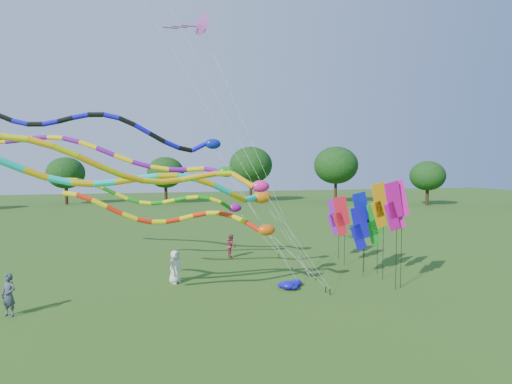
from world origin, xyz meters
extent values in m
plane|color=#265416|center=(0.00, 0.00, 0.00)|extent=(160.00, 160.00, 0.00)
cylinder|color=#382314|center=(34.86, 38.54, 1.23)|extent=(0.50, 0.50, 2.46)
ellipsoid|color=#0E340F|center=(34.86, 38.54, 4.45)|extent=(5.20, 5.20, 4.42)
cylinder|color=#382314|center=(23.38, 45.63, 1.68)|extent=(0.50, 0.50, 3.36)
ellipsoid|color=#0E340F|center=(23.38, 45.63, 6.07)|extent=(7.10, 7.10, 6.04)
cylinder|color=#382314|center=(11.09, 51.57, 1.22)|extent=(0.50, 0.50, 2.45)
ellipsoid|color=#0E340F|center=(11.09, 51.57, 4.42)|extent=(5.17, 5.17, 4.39)
cylinder|color=#382314|center=(-2.60, 52.04, 1.11)|extent=(0.50, 0.50, 2.21)
ellipsoid|color=#0E340F|center=(-2.60, 52.04, 4.00)|extent=(4.67, 4.67, 3.97)
cylinder|color=#382314|center=(-16.59, 51.49, 1.46)|extent=(0.50, 0.50, 2.93)
ellipsoid|color=#0E340F|center=(-16.59, 51.49, 5.28)|extent=(6.18, 6.18, 5.25)
cylinder|color=black|center=(2.60, 2.23, 0.15)|extent=(0.05, 0.05, 0.30)
cylinder|color=silver|center=(1.19, 2.54, 1.69)|extent=(0.02, 0.02, 4.03)
ellipsoid|color=#D5500B|center=(-0.22, 2.86, 3.10)|extent=(0.83, 0.53, 0.53)
cylinder|color=red|center=(-0.85, 3.10, 3.27)|extent=(0.24, 0.24, 0.76)
cylinder|color=yellow|center=(-1.44, 3.41, 3.59)|extent=(0.24, 0.24, 0.72)
cylinder|color=red|center=(-2.04, 3.69, 3.80)|extent=(0.24, 0.24, 0.67)
cylinder|color=yellow|center=(-2.64, 3.92, 3.86)|extent=(0.24, 0.24, 0.65)
cylinder|color=red|center=(-3.27, 4.09, 3.79)|extent=(0.24, 0.24, 0.65)
cylinder|color=yellow|center=(-3.90, 4.18, 3.65)|extent=(0.24, 0.24, 0.67)
cylinder|color=red|center=(-4.55, 4.22, 3.52)|extent=(0.24, 0.24, 0.66)
cylinder|color=yellow|center=(-5.21, 4.20, 3.48)|extent=(0.24, 0.24, 0.67)
cylinder|color=red|center=(-5.88, 4.16, 3.56)|extent=(0.24, 0.24, 0.69)
cylinder|color=yellow|center=(-6.55, 4.11, 3.79)|extent=(0.24, 0.24, 0.73)
cylinder|color=red|center=(-7.21, 4.08, 4.11)|extent=(0.24, 0.24, 0.75)
cylinder|color=yellow|center=(-7.87, 4.09, 4.45)|extent=(0.24, 0.24, 0.73)
cylinder|color=red|center=(-8.51, 4.16, 4.73)|extent=(0.24, 0.24, 0.68)
cylinder|color=yellow|center=(-9.14, 4.29, 4.88)|extent=(0.24, 0.24, 0.65)
cylinder|color=black|center=(2.65, 1.84, 0.15)|extent=(0.05, 0.05, 0.30)
cylinder|color=silver|center=(0.85, 1.56, 2.78)|extent=(0.02, 0.02, 6.19)
ellipsoid|color=#F51B84|center=(-0.96, 1.28, 5.28)|extent=(0.81, 0.52, 0.52)
cylinder|color=#FFA90D|center=(-1.73, 1.43, 5.56)|extent=(0.24, 0.24, 1.09)
cylinder|color=yellow|center=(-2.53, 1.58, 5.83)|extent=(0.24, 0.24, 0.78)
cylinder|color=#FFA90D|center=(-3.30, 1.45, 5.77)|extent=(0.24, 0.24, 0.78)
cylinder|color=yellow|center=(-4.05, 1.26, 5.65)|extent=(0.24, 0.24, 0.79)
cylinder|color=#FFA90D|center=(-4.80, 1.01, 5.56)|extent=(0.24, 0.24, 0.79)
cylinder|color=yellow|center=(-5.53, 0.72, 5.57)|extent=(0.24, 0.24, 0.80)
cylinder|color=#FFA90D|center=(-6.27, 0.41, 5.71)|extent=(0.24, 0.24, 0.83)
cylinder|color=yellow|center=(-7.01, 0.10, 5.98)|extent=(0.24, 0.24, 0.86)
cylinder|color=#FFA90D|center=(-7.75, -0.17, 6.34)|extent=(0.24, 0.24, 0.87)
cylinder|color=yellow|center=(-8.50, -0.39, 6.70)|extent=(0.24, 0.24, 0.85)
cylinder|color=#FFA90D|center=(-9.26, -0.55, 6.97)|extent=(0.24, 0.24, 0.81)
cylinder|color=yellow|center=(-10.03, -0.65, 7.12)|extent=(0.24, 0.24, 0.78)
cylinder|color=black|center=(2.31, 6.35, 0.15)|extent=(0.05, 0.05, 0.30)
cylinder|color=silver|center=(0.53, 7.08, 3.05)|extent=(0.02, 0.02, 6.74)
ellipsoid|color=#197C16|center=(-1.25, 7.80, 5.82)|extent=(1.01, 0.65, 0.65)
cylinder|color=#710D94|center=(-1.97, 8.34, 5.90)|extent=(0.29, 0.29, 1.15)
cylinder|color=yellow|center=(-2.88, 8.88, 5.94)|extent=(0.29, 0.29, 1.06)
cylinder|color=#710D94|center=(-3.91, 9.13, 5.92)|extent=(0.29, 0.29, 1.06)
cylinder|color=yellow|center=(-4.94, 9.35, 6.00)|extent=(0.29, 0.29, 1.08)
cylinder|color=#710D94|center=(-5.99, 9.57, 6.23)|extent=(0.29, 0.29, 1.10)
cylinder|color=yellow|center=(-7.02, 9.80, 6.57)|extent=(0.29, 0.29, 1.13)
cylinder|color=#710D94|center=(-8.04, 10.07, 6.98)|extent=(0.29, 0.29, 1.13)
cylinder|color=yellow|center=(-9.04, 10.39, 7.37)|extent=(0.29, 0.29, 1.11)
cylinder|color=#710D94|center=(-10.01, 10.78, 7.67)|extent=(0.29, 0.29, 1.07)
cylinder|color=yellow|center=(-10.96, 11.23, 7.83)|extent=(0.29, 0.29, 1.05)
cylinder|color=#710D94|center=(-11.88, 11.74, 7.85)|extent=(0.29, 0.29, 1.06)
cylinder|color=yellow|center=(-12.79, 12.29, 7.78)|extent=(0.29, 0.29, 1.07)
cylinder|color=#710D94|center=(-13.68, 12.86, 7.68)|extent=(0.29, 0.29, 1.07)
cylinder|color=yellow|center=(-14.58, 13.43, 7.65)|extent=(0.29, 0.29, 1.06)
cylinder|color=black|center=(1.66, 3.64, 0.15)|extent=(0.05, 0.05, 0.30)
cylinder|color=silver|center=(-0.50, 3.63, 3.75)|extent=(0.02, 0.02, 8.17)
ellipsoid|color=#0B1D9E|center=(-2.67, 3.63, 7.21)|extent=(0.77, 0.49, 0.49)
cylinder|color=#120DD7|center=(-3.34, 3.65, 7.05)|extent=(0.22, 0.22, 0.72)
cylinder|color=black|center=(-3.98, 3.58, 6.94)|extent=(0.22, 0.22, 0.68)
cylinder|color=#120DD7|center=(-4.62, 3.39, 7.14)|extent=(0.22, 0.22, 0.72)
cylinder|color=black|center=(-5.26, 3.23, 7.44)|extent=(0.22, 0.22, 0.74)
cylinder|color=#120DD7|center=(-5.90, 3.13, 7.80)|extent=(0.22, 0.22, 0.74)
cylinder|color=black|center=(-6.55, 3.08, 8.11)|extent=(0.22, 0.22, 0.70)
cylinder|color=#120DD7|center=(-7.19, 3.11, 8.32)|extent=(0.22, 0.22, 0.66)
cylinder|color=black|center=(-7.83, 3.20, 8.39)|extent=(0.22, 0.22, 0.65)
cylinder|color=#120DD7|center=(-8.47, 3.35, 8.33)|extent=(0.22, 0.22, 0.67)
cylinder|color=black|center=(-9.11, 3.53, 8.19)|extent=(0.22, 0.22, 0.69)
cylinder|color=#120DD7|center=(-9.75, 3.72, 8.04)|extent=(0.22, 0.22, 0.68)
cylinder|color=black|center=(-10.40, 3.90, 7.98)|extent=(0.22, 0.22, 0.66)
cylinder|color=#120DD7|center=(-11.04, 4.04, 8.05)|extent=(0.22, 0.22, 0.67)
cylinder|color=black|center=(-11.68, 4.13, 8.26)|extent=(0.22, 0.22, 0.70)
cylinder|color=black|center=(3.02, 4.48, 0.15)|extent=(0.05, 0.05, 0.30)
cylinder|color=silver|center=(1.37, 4.03, 2.45)|extent=(0.02, 0.02, 5.53)
ellipsoid|color=#CE690C|center=(-0.27, 3.58, 4.63)|extent=(0.96, 0.62, 0.62)
cylinder|color=#0CD6C9|center=(-0.96, 3.18, 4.59)|extent=(0.28, 0.28, 0.92)
cylinder|color=#DDAA0B|center=(-1.68, 2.72, 4.75)|extent=(0.28, 0.28, 0.92)
cylinder|color=#0CD6C9|center=(-2.46, 2.43, 5.13)|extent=(0.28, 0.28, 0.91)
cylinder|color=#DDAA0B|center=(-3.25, 2.20, 5.46)|extent=(0.28, 0.28, 0.87)
cylinder|color=#0CD6C9|center=(-4.07, 2.04, 5.68)|extent=(0.28, 0.28, 0.84)
cylinder|color=#DDAA0B|center=(-4.90, 1.94, 5.74)|extent=(0.28, 0.28, 0.84)
cylinder|color=#0CD6C9|center=(-5.74, 1.88, 5.69)|extent=(0.28, 0.28, 0.85)
cylinder|color=#DDAA0B|center=(-6.58, 1.85, 5.57)|extent=(0.28, 0.28, 0.86)
cylinder|color=#0CD6C9|center=(-7.43, 1.81, 5.48)|extent=(0.28, 0.28, 0.85)
cylinder|color=#DDAA0B|center=(-8.27, 1.75, 5.47)|extent=(0.28, 0.28, 0.84)
cylinder|color=#0CD6C9|center=(-9.10, 1.65, 5.60)|extent=(0.28, 0.28, 0.86)
cylinder|color=#DDAA0B|center=(-9.91, 1.48, 5.87)|extent=(0.28, 0.28, 0.89)
cylinder|color=#0CD6C9|center=(-10.70, 1.25, 6.22)|extent=(0.28, 0.28, 0.91)
cylinder|color=black|center=(2.76, 10.26, 0.15)|extent=(0.05, 0.05, 0.30)
cylinder|color=silver|center=(1.26, 10.21, 1.86)|extent=(0.02, 0.02, 4.36)
ellipsoid|color=#8B0C81|center=(-0.24, 10.16, 3.44)|extent=(0.86, 0.55, 0.55)
cylinder|color=#189213|center=(-0.93, 9.86, 3.67)|extent=(0.25, 0.25, 0.99)
cylinder|color=yellow|center=(-1.62, 9.60, 4.01)|extent=(0.25, 0.25, 0.74)
cylinder|color=#189213|center=(-2.32, 9.66, 4.17)|extent=(0.25, 0.25, 0.71)
cylinder|color=yellow|center=(-3.02, 9.79, 4.19)|extent=(0.25, 0.25, 0.72)
cylinder|color=#189213|center=(-3.72, 9.94, 4.09)|extent=(0.25, 0.25, 0.74)
cylinder|color=yellow|center=(-4.42, 10.11, 3.96)|extent=(0.25, 0.25, 0.74)
cylinder|color=#189213|center=(-5.13, 10.27, 3.86)|extent=(0.25, 0.25, 0.72)
cylinder|color=yellow|center=(-5.83, 10.39, 3.87)|extent=(0.25, 0.25, 0.71)
cylinder|color=#189213|center=(-6.53, 10.45, 4.02)|extent=(0.25, 0.25, 0.73)
cylinder|color=yellow|center=(-7.22, 10.45, 4.30)|extent=(0.25, 0.25, 0.77)
cylinder|color=#189213|center=(-7.92, 10.38, 4.64)|extent=(0.25, 0.25, 0.79)
cylinder|color=yellow|center=(-8.61, 10.25, 4.98)|extent=(0.25, 0.25, 0.77)
cylinder|color=#189213|center=(-9.30, 10.07, 5.22)|extent=(0.25, 0.25, 0.74)
cylinder|color=yellow|center=(-9.99, 9.86, 5.33)|extent=(0.25, 0.25, 0.72)
cylinder|color=black|center=(2.50, 4.00, 0.15)|extent=(0.04, 0.04, 0.30)
cylinder|color=silver|center=(-1.50, 4.09, 7.83)|extent=(0.01, 0.01, 17.05)
cylinder|color=black|center=(2.50, 4.00, 0.15)|extent=(0.04, 0.04, 0.30)
cylinder|color=silver|center=(-3.86, 3.62, 10.41)|extent=(0.01, 0.01, 23.91)
cylinder|color=black|center=(2.50, 4.00, 0.15)|extent=(0.04, 0.04, 0.30)
cylinder|color=silver|center=(0.04, 6.87, 7.50)|extent=(0.01, 0.01, 16.27)
cone|color=purple|center=(-2.41, 9.73, 14.71)|extent=(1.72, 1.76, 1.48)
cube|color=purple|center=(-3.11, 9.73, 14.56)|extent=(0.90, 0.12, 0.04)
cube|color=purple|center=(-3.66, 9.73, 14.44)|extent=(0.90, 0.12, 0.04)
cube|color=purple|center=(-4.21, 9.73, 14.32)|extent=(0.90, 0.12, 0.04)
cylinder|color=black|center=(6.35, 5.33, 2.16)|extent=(0.02, 0.02, 4.33)
cube|color=#0D17B7|center=(6.13, 5.33, 3.73)|extent=(1.16, 0.12, 1.93)
cube|color=#0D17B7|center=(6.05, 5.34, 2.93)|extent=(1.01, 0.11, 1.51)
cylinder|color=black|center=(6.95, 4.90, 1.88)|extent=(0.02, 0.02, 3.76)
cube|color=green|center=(6.73, 4.87, 3.16)|extent=(1.16, 0.25, 1.93)
cube|color=green|center=(6.66, 4.86, 2.36)|extent=(1.01, 0.23, 1.51)
cylinder|color=black|center=(6.56, 3.66, 2.48)|extent=(0.02, 0.02, 4.95)
cube|color=orange|center=(6.34, 3.64, 4.35)|extent=(1.16, 0.15, 1.93)
cube|color=orange|center=(6.26, 3.64, 3.55)|extent=(1.01, 0.14, 1.51)
cylinder|color=black|center=(6.50, 8.99, 1.85)|extent=(0.02, 0.02, 3.69)
cube|color=purple|center=(6.29, 9.04, 3.09)|extent=(1.14, 0.35, 1.93)
cube|color=purple|center=(6.21, 9.06, 2.29)|extent=(1.00, 0.32, 1.51)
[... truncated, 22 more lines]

